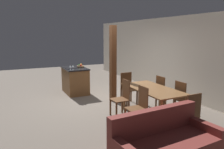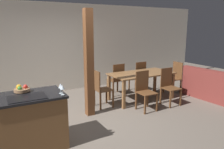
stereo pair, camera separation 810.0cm
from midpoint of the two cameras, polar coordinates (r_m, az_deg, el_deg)
ground_plane at (r=4.45m, az=-59.10°, el=-21.60°), size 16.00×16.00×0.00m
wall_back at (r=6.38m, az=-49.75°, el=1.67°), size 11.20×0.08×2.70m
kitchen_island at (r=4.84m, az=-76.40°, el=-16.68°), size 1.18×0.76×0.93m
fruit_bowl at (r=4.86m, az=-75.99°, el=-10.14°), size 0.26×0.26×0.12m
wine_glass_near at (r=4.11m, az=-76.33°, el=-11.37°), size 0.08×0.08×0.17m
wine_glass_middle at (r=4.17m, az=-75.43°, el=-10.98°), size 0.08×0.08×0.17m
dining_table at (r=4.25m, az=-33.44°, el=-9.02°), size 1.75×0.89×0.75m
dining_chair_near_left at (r=3.76m, az=-39.96°, el=-15.21°), size 0.40×0.40×0.95m
dining_chair_near_right at (r=3.67m, az=-27.47°, el=-14.23°), size 0.40×0.40×0.95m
dining_chair_far_left at (r=4.97m, az=-37.32°, el=-8.51°), size 0.40×0.40×0.95m
dining_chair_far_right at (r=4.91m, az=-28.14°, el=-7.64°), size 0.40×0.40×0.95m
dining_chair_head_end at (r=4.59m, az=-49.24°, el=-11.96°), size 0.40×0.40×0.95m
dining_chair_foot_end at (r=4.37m, az=-16.43°, el=-9.05°), size 0.40×0.40×0.95m
couch at (r=3.71m, az=-3.33°, el=-16.05°), size 0.94×1.85×0.87m
timber_post at (r=4.33m, az=-57.42°, el=-4.96°), size 0.17×0.17×2.38m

